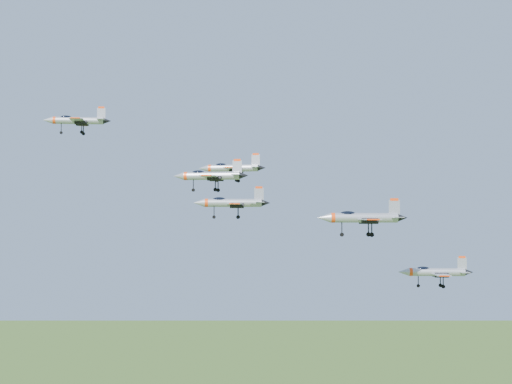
{
  "coord_description": "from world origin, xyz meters",
  "views": [
    {
      "loc": [
        -0.65,
        -116.2,
        137.99
      ],
      "look_at": [
        7.19,
        -5.11,
        142.73
      ],
      "focal_mm": 50.0,
      "sensor_mm": 36.0,
      "label": 1
    }
  ],
  "objects": [
    {
      "name": "jet_left_high",
      "position": [
        3.3,
        -4.55,
        146.54
      ],
      "size": [
        10.69,
        9.0,
        2.87
      ],
      "rotation": [
        0.0,
        0.0,
        -0.2
      ],
      "color": "#9B9FA7"
    },
    {
      "name": "jet_trail",
      "position": [
        35.55,
        -5.29,
        130.14
      ],
      "size": [
        11.89,
        9.9,
        3.18
      ],
      "rotation": [
        0.0,
        0.0,
        -0.12
      ],
      "color": "#9B9FA7"
    },
    {
      "name": "jet_right_high",
      "position": [
        -0.15,
        -20.09,
        144.29
      ],
      "size": [
        10.35,
        8.72,
        2.78
      ],
      "rotation": [
        0.0,
        0.0,
        -0.22
      ],
      "color": "#9B9FA7"
    },
    {
      "name": "jet_right_low",
      "position": [
        21.72,
        -14.97,
        138.67
      ],
      "size": [
        13.17,
        10.83,
        3.53
      ],
      "rotation": [
        0.0,
        0.0,
        -0.03
      ],
      "color": "#9B9FA7"
    },
    {
      "name": "jet_left_low",
      "position": [
        3.66,
        6.77,
        141.38
      ],
      "size": [
        13.37,
        11.01,
        3.58
      ],
      "rotation": [
        0.0,
        0.0,
        -0.03
      ],
      "color": "#9B9FA7"
    },
    {
      "name": "jet_lead",
      "position": [
        -22.99,
        7.68,
        155.55
      ],
      "size": [
        11.64,
        9.57,
        3.12
      ],
      "rotation": [
        0.0,
        0.0,
        0.03
      ],
      "color": "#9B9FA7"
    }
  ]
}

